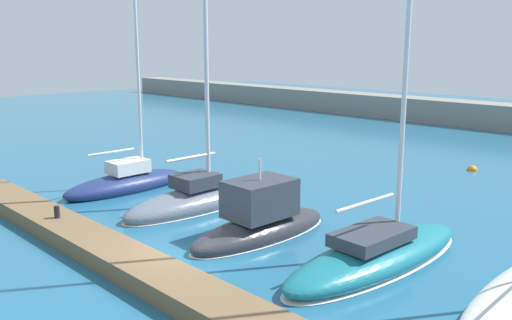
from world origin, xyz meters
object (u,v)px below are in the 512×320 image
(mooring_buoy_orange, at_px, (472,170))
(dock_bollard, at_px, (57,212))
(sailboat_slate_second, at_px, (203,196))
(sailboat_teal_fourth, at_px, (377,252))
(sailboat_navy_nearest, at_px, (126,182))
(motorboat_charcoal_third, at_px, (261,222))

(mooring_buoy_orange, bearing_deg, dock_bollard, -106.47)
(sailboat_slate_second, xyz_separation_m, dock_bollard, (-1.05, -5.85, 0.35))
(dock_bollard, bearing_deg, sailboat_teal_fourth, 30.71)
(sailboat_slate_second, relative_size, dock_bollard, 37.91)
(sailboat_slate_second, height_order, sailboat_teal_fourth, sailboat_slate_second)
(sailboat_navy_nearest, height_order, dock_bollard, sailboat_navy_nearest)
(sailboat_teal_fourth, bearing_deg, sailboat_navy_nearest, 95.97)
(sailboat_navy_nearest, bearing_deg, dock_bollard, -145.66)
(sailboat_navy_nearest, relative_size, mooring_buoy_orange, 17.79)
(sailboat_navy_nearest, height_order, motorboat_charcoal_third, sailboat_navy_nearest)
(motorboat_charcoal_third, height_order, sailboat_teal_fourth, sailboat_teal_fourth)
(motorboat_charcoal_third, bearing_deg, dock_bollard, 133.93)
(sailboat_slate_second, distance_m, motorboat_charcoal_third, 4.44)
(sailboat_teal_fourth, bearing_deg, motorboat_charcoal_third, 102.74)
(sailboat_navy_nearest, bearing_deg, sailboat_slate_second, -78.85)
(sailboat_teal_fourth, bearing_deg, mooring_buoy_orange, 16.35)
(sailboat_teal_fourth, distance_m, dock_bollard, 11.27)
(motorboat_charcoal_third, distance_m, dock_bollard, 7.34)
(sailboat_slate_second, height_order, mooring_buoy_orange, sailboat_slate_second)
(sailboat_slate_second, distance_m, mooring_buoy_orange, 15.35)
(mooring_buoy_orange, relative_size, dock_bollard, 1.25)
(sailboat_navy_nearest, distance_m, dock_bollard, 6.01)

